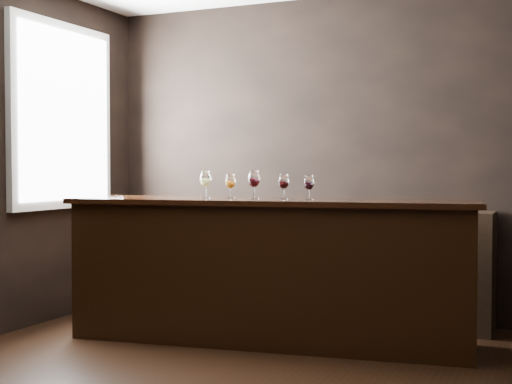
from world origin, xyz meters
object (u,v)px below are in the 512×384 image
at_px(glass_amber, 230,182).
at_px(glass_red_a, 254,180).
at_px(back_bar_shelf, 331,264).
at_px(glass_red_c, 309,183).
at_px(bar_counter, 270,273).
at_px(glass_red_b, 284,182).
at_px(glass_white, 206,180).

xyz_separation_m(glass_amber, glass_red_a, (0.22, -0.05, 0.02)).
bearing_deg(back_bar_shelf, glass_red_c, -82.31).
bearing_deg(glass_red_a, back_bar_shelf, 72.20).
relative_size(bar_counter, glass_red_b, 16.04).
xyz_separation_m(glass_white, glass_red_b, (0.62, 0.06, -0.02)).
bearing_deg(glass_red_c, glass_red_b, 167.67).
height_order(bar_counter, glass_red_a, glass_red_a).
relative_size(glass_white, glass_amber, 1.13).
height_order(glass_red_b, glass_red_c, glass_red_b).
xyz_separation_m(glass_red_a, glass_red_b, (0.22, 0.06, -0.02)).
xyz_separation_m(bar_counter, back_bar_shelf, (0.19, 0.92, -0.04)).
xyz_separation_m(glass_amber, glass_red_b, (0.44, 0.00, 0.00)).
relative_size(glass_amber, glass_red_b, 0.99).
height_order(glass_amber, glass_red_c, glass_amber).
bearing_deg(bar_counter, glass_amber, 167.64).
distance_m(glass_white, glass_red_a, 0.41).
height_order(glass_white, glass_amber, glass_white).
bearing_deg(glass_white, glass_red_c, 0.89).
bearing_deg(bar_counter, glass_red_a, -174.84).
relative_size(glass_red_b, glass_red_c, 1.03).
height_order(bar_counter, glass_white, glass_white).
bearing_deg(bar_counter, back_bar_shelf, 70.90).
xyz_separation_m(glass_white, glass_red_a, (0.41, 0.00, 0.00)).
relative_size(glass_white, glass_red_a, 0.98).
distance_m(bar_counter, glass_red_a, 0.71).
height_order(glass_red_a, glass_red_b, glass_red_a).
distance_m(bar_counter, glass_red_b, 0.69).
relative_size(bar_counter, glass_amber, 16.15).
bearing_deg(glass_red_b, glass_red_a, -164.56).
relative_size(bar_counter, glass_white, 14.28).
height_order(back_bar_shelf, glass_amber, glass_amber).
xyz_separation_m(bar_counter, glass_red_a, (-0.12, -0.03, 0.70)).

